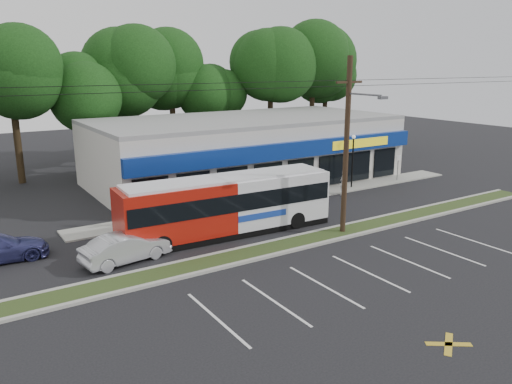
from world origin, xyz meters
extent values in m
plane|color=black|center=(0.00, 0.00, 0.00)|extent=(120.00, 120.00, 0.00)
cube|color=#293A17|center=(0.00, 1.00, 0.06)|extent=(40.00, 1.60, 0.12)
cube|color=#9E9E93|center=(0.00, 0.15, 0.07)|extent=(40.00, 0.25, 0.14)
cube|color=#9E9E93|center=(0.00, 1.85, 0.07)|extent=(40.00, 0.25, 0.14)
cube|color=#9E9E93|center=(5.00, 9.00, 0.05)|extent=(32.00, 2.20, 0.10)
cube|color=#B9B4AB|center=(5.50, 16.00, 2.50)|extent=(25.00, 12.00, 5.00)
cube|color=navy|center=(5.50, 9.75, 3.40)|extent=(25.00, 0.50, 1.20)
cube|color=black|center=(5.50, 9.94, 1.40)|extent=(24.00, 0.12, 2.40)
cube|color=yellow|center=(12.50, 9.48, 3.40)|extent=(6.00, 0.06, 0.70)
cube|color=gray|center=(5.50, 16.00, 5.15)|extent=(25.00, 12.00, 0.30)
cylinder|color=black|center=(3.00, 1.00, 5.00)|extent=(0.30, 0.30, 10.00)
cube|color=black|center=(3.00, 1.00, 8.60)|extent=(1.80, 0.12, 0.12)
cylinder|color=#59595E|center=(3.00, -0.20, 8.00)|extent=(0.10, 2.40, 0.10)
cube|color=#59595E|center=(3.00, -1.50, 7.90)|extent=(0.50, 0.25, 0.15)
cylinder|color=black|center=(0.00, 1.00, 8.70)|extent=(50.00, 0.02, 0.02)
cylinder|color=black|center=(0.00, 1.00, 8.40)|extent=(50.00, 0.02, 0.02)
cylinder|color=black|center=(11.00, 8.80, 2.00)|extent=(0.12, 0.12, 4.00)
sphere|color=silver|center=(11.00, 8.80, 4.10)|extent=(0.30, 0.30, 0.30)
cylinder|color=#59595E|center=(16.00, 8.60, 1.10)|extent=(0.06, 0.06, 2.20)
cube|color=white|center=(16.00, 8.55, 2.00)|extent=(0.45, 0.04, 0.45)
cylinder|color=black|center=(-11.00, 26.00, 2.86)|extent=(0.56, 0.56, 5.72)
sphere|color=black|center=(-11.00, 26.00, 8.45)|extent=(6.76, 6.76, 6.76)
cylinder|color=black|center=(-6.00, 26.00, 2.86)|extent=(0.56, 0.56, 5.72)
sphere|color=black|center=(-6.00, 26.00, 8.45)|extent=(6.76, 6.76, 6.76)
cylinder|color=black|center=(-1.00, 26.00, 2.86)|extent=(0.56, 0.56, 5.72)
sphere|color=black|center=(-1.00, 26.00, 8.45)|extent=(6.76, 6.76, 6.76)
cylinder|color=black|center=(4.00, 26.00, 2.86)|extent=(0.56, 0.56, 5.72)
sphere|color=black|center=(4.00, 26.00, 8.45)|extent=(6.76, 6.76, 6.76)
cylinder|color=black|center=(9.00, 26.00, 2.86)|extent=(0.56, 0.56, 5.72)
sphere|color=black|center=(9.00, 26.00, 8.45)|extent=(6.76, 6.76, 6.76)
cylinder|color=black|center=(14.00, 26.00, 2.86)|extent=(0.56, 0.56, 5.72)
sphere|color=black|center=(14.00, 26.00, 8.45)|extent=(6.76, 6.76, 6.76)
cylinder|color=black|center=(19.00, 26.00, 2.86)|extent=(0.56, 0.56, 5.72)
sphere|color=black|center=(19.00, 26.00, 8.45)|extent=(6.76, 6.76, 6.76)
cylinder|color=black|center=(24.00, 26.00, 2.86)|extent=(0.56, 0.56, 5.72)
sphere|color=black|center=(24.00, 26.00, 8.45)|extent=(6.76, 6.76, 6.76)
cube|color=#A6170C|center=(-5.82, 4.65, 1.80)|extent=(6.39, 2.91, 2.88)
cube|color=white|center=(0.45, 4.35, 1.80)|extent=(6.39, 2.91, 2.88)
cube|color=black|center=(-2.68, 4.50, 0.20)|extent=(12.65, 3.15, 0.37)
cube|color=black|center=(-2.68, 4.50, 2.14)|extent=(12.41, 3.25, 0.99)
cube|color=black|center=(3.61, 4.20, 1.99)|extent=(0.16, 2.22, 1.46)
cube|color=#193899|center=(-1.18, 3.11, 1.20)|extent=(3.13, 0.18, 0.37)
cube|color=white|center=(-2.68, 4.50, 3.29)|extent=(12.02, 2.91, 0.19)
cylinder|color=black|center=(-7.12, 3.52, 0.50)|extent=(1.02, 0.34, 1.00)
cylinder|color=black|center=(-7.01, 5.89, 0.50)|extent=(1.02, 0.34, 1.00)
cylinder|color=black|center=(1.27, 3.13, 0.50)|extent=(1.02, 0.34, 1.00)
cylinder|color=black|center=(1.38, 5.50, 0.50)|extent=(1.02, 0.34, 1.00)
imported|color=black|center=(4.91, 8.50, 0.79)|extent=(4.63, 1.89, 1.57)
imported|color=#ABACB3|center=(-9.05, 3.50, 0.72)|extent=(4.58, 2.22, 1.45)
imported|color=white|center=(9.00, 7.58, 0.98)|extent=(0.84, 0.70, 1.96)
imported|color=silver|center=(3.97, 8.50, 0.88)|extent=(1.04, 0.93, 1.76)
camera|label=1|loc=(-16.11, -19.50, 9.50)|focal=35.00mm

